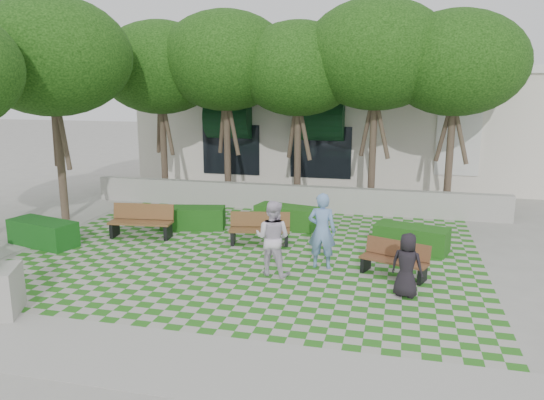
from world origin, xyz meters
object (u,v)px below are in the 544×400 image
(hedge_west, at_px, (43,233))
(person_dark, at_px, (407,265))
(hedge_midright, at_px, (287,217))
(bench_east, at_px, (395,260))
(bench_mid, at_px, (260,229))
(hedge_east, at_px, (411,238))
(bench_west, at_px, (142,222))
(person_white, at_px, (273,238))
(person_blue, at_px, (322,231))
(hedge_midleft, at_px, (193,218))

(hedge_west, xyz_separation_m, person_dark, (9.94, -1.34, 0.35))
(hedge_midright, bearing_deg, person_dark, -52.73)
(bench_east, distance_m, hedge_west, 9.68)
(bench_mid, xyz_separation_m, person_dark, (4.03, -2.91, 0.27))
(hedge_west, bearing_deg, person_dark, -7.69)
(bench_east, height_order, hedge_west, bench_east)
(hedge_east, relative_size, person_dark, 1.39)
(person_dark, bearing_deg, hedge_midright, -35.43)
(bench_west, relative_size, person_white, 1.06)
(hedge_west, height_order, person_blue, person_blue)
(bench_west, distance_m, hedge_midleft, 1.68)
(hedge_midright, height_order, person_white, person_white)
(hedge_midleft, bearing_deg, person_blue, -30.38)
(bench_west, height_order, person_white, person_white)
(bench_mid, height_order, person_blue, person_blue)
(hedge_midleft, xyz_separation_m, person_blue, (4.46, -2.61, 0.61))
(bench_east, height_order, bench_mid, bench_mid)
(bench_west, xyz_separation_m, person_dark, (7.61, -2.74, 0.23))
(bench_mid, xyz_separation_m, hedge_midleft, (-2.46, 1.07, -0.09))
(hedge_midright, xyz_separation_m, person_blue, (1.62, -3.43, 0.60))
(bench_west, xyz_separation_m, hedge_west, (-2.33, -1.40, -0.11))
(bench_mid, relative_size, hedge_west, 0.87)
(bench_east, bearing_deg, hedge_east, 100.31)
(bench_west, bearing_deg, bench_mid, -3.38)
(hedge_west, height_order, person_white, person_white)
(bench_west, relative_size, person_dark, 1.36)
(hedge_midleft, height_order, hedge_west, hedge_west)
(hedge_midright, height_order, person_dark, person_dark)
(person_dark, bearing_deg, hedge_west, 9.61)
(person_blue, bearing_deg, hedge_east, -137.21)
(person_dark, distance_m, person_white, 3.17)
(hedge_midright, bearing_deg, bench_mid, -101.30)
(bench_east, distance_m, bench_west, 7.51)
(bench_mid, bearing_deg, person_dark, -46.62)
(bench_mid, distance_m, hedge_east, 4.20)
(hedge_east, bearing_deg, hedge_midleft, 174.20)
(bench_east, bearing_deg, person_blue, -164.50)
(bench_west, distance_m, person_dark, 8.10)
(hedge_midright, height_order, hedge_midleft, hedge_midright)
(bench_mid, relative_size, person_white, 0.98)
(hedge_midleft, bearing_deg, hedge_midright, 16.05)
(bench_east, relative_size, person_white, 0.92)
(hedge_east, bearing_deg, person_white, -140.42)
(person_dark, bearing_deg, bench_east, -60.36)
(bench_west, height_order, person_blue, person_blue)
(bench_mid, xyz_separation_m, person_blue, (2.00, -1.54, 0.52))
(bench_mid, distance_m, person_white, 2.51)
(hedge_midleft, xyz_separation_m, person_white, (3.39, -3.35, 0.56))
(bench_mid, bearing_deg, person_blue, -48.40)
(bench_mid, height_order, hedge_midright, bench_mid)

